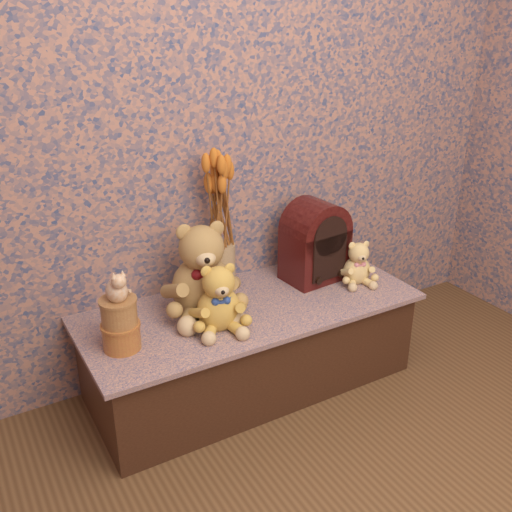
{
  "coord_description": "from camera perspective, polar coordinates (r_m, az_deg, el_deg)",
  "views": [
    {
      "loc": [
        -1.04,
        -0.64,
        1.55
      ],
      "look_at": [
        0.0,
        1.17,
        0.63
      ],
      "focal_mm": 41.31,
      "sensor_mm": 36.0,
      "label": 1
    }
  ],
  "objects": [
    {
      "name": "teddy_medium",
      "position": [
        2.22,
        -3.68,
        -3.63
      ],
      "size": [
        0.28,
        0.31,
        0.28
      ],
      "primitive_type": null,
      "rotation": [
        0.0,
        0.0,
        -0.25
      ],
      "color": "gold",
      "rests_on": "display_shelf"
    },
    {
      "name": "ceramic_vase",
      "position": [
        2.5,
        -3.48,
        -1.19
      ],
      "size": [
        0.16,
        0.16,
        0.22
      ],
      "primitive_type": "cylinder",
      "rotation": [
        0.0,
        0.0,
        -0.23
      ],
      "color": "tan",
      "rests_on": "display_shelf"
    },
    {
      "name": "display_shelf",
      "position": [
        2.53,
        -0.57,
        -8.61
      ],
      "size": [
        1.4,
        0.59,
        0.39
      ],
      "primitive_type": "cube",
      "color": "navy",
      "rests_on": "ground"
    },
    {
      "name": "cathedral_radio",
      "position": [
        2.59,
        5.74,
        1.51
      ],
      "size": [
        0.28,
        0.21,
        0.37
      ],
      "primitive_type": null,
      "rotation": [
        0.0,
        0.0,
        0.09
      ],
      "color": "#330909",
      "rests_on": "display_shelf"
    },
    {
      "name": "biscuit_tin_upper",
      "position": [
        2.13,
        -13.13,
        -5.34
      ],
      "size": [
        0.16,
        0.16,
        0.1
      ],
      "primitive_type": "cylinder",
      "rotation": [
        0.0,
        0.0,
        -0.38
      ],
      "color": "tan",
      "rests_on": "biscuit_tin_lower"
    },
    {
      "name": "biscuit_tin_lower",
      "position": [
        2.18,
        -12.89,
        -7.59
      ],
      "size": [
        0.15,
        0.15,
        0.1
      ],
      "primitive_type": "cylinder",
      "rotation": [
        0.0,
        0.0,
        0.13
      ],
      "color": "gold",
      "rests_on": "display_shelf"
    },
    {
      "name": "teddy_large",
      "position": [
        2.31,
        -5.33,
        -0.76
      ],
      "size": [
        0.4,
        0.45,
        0.41
      ],
      "primitive_type": null,
      "rotation": [
        0.0,
        0.0,
        -0.24
      ],
      "color": "olive",
      "rests_on": "display_shelf"
    },
    {
      "name": "dried_stalks",
      "position": [
        2.38,
        -3.66,
        5.4
      ],
      "size": [
        0.26,
        0.26,
        0.39
      ],
      "primitive_type": null,
      "rotation": [
        0.0,
        0.0,
        -0.35
      ],
      "color": "orange",
      "rests_on": "ceramic_vase"
    },
    {
      "name": "cat_figurine",
      "position": [
        2.08,
        -13.41,
        -2.66
      ],
      "size": [
        0.1,
        0.11,
        0.12
      ],
      "primitive_type": null,
      "rotation": [
        0.0,
        0.0,
        0.1
      ],
      "color": "silver",
      "rests_on": "biscuit_tin_upper"
    },
    {
      "name": "teddy_small",
      "position": [
        2.62,
        9.79,
        -0.39
      ],
      "size": [
        0.22,
        0.24,
        0.21
      ],
      "primitive_type": null,
      "rotation": [
        0.0,
        0.0,
        -0.32
      ],
      "color": "tan",
      "rests_on": "display_shelf"
    }
  ]
}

